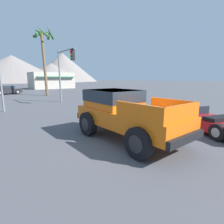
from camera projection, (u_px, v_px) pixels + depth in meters
ground_plane at (132, 140)px, 6.84m from camera, size 320.00×320.00×0.00m
orange_pickup_truck at (123, 111)px, 6.96m from camera, size 2.28×4.92×1.90m
red_convertible_car at (205, 121)px, 8.19m from camera, size 3.14×4.74×1.01m
parked_car_dark at (6, 90)px, 26.25m from camera, size 4.39×2.91×1.28m
traffic_light_main at (65, 65)px, 16.18m from camera, size 0.38×3.41×5.09m
palm_tree_leaning at (44, 46)px, 23.34m from camera, size 2.75×2.81×8.89m
storefront_building at (52, 80)px, 41.42m from camera, size 9.46×6.04×3.74m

